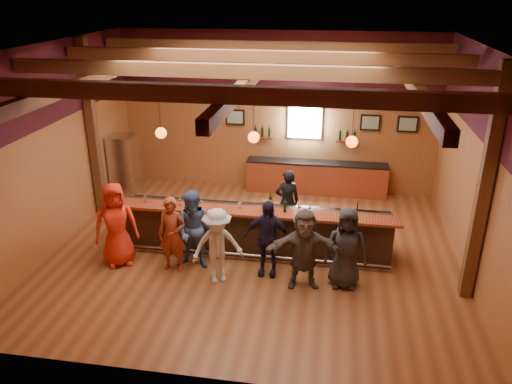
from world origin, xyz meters
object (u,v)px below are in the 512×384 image
customer_white (217,246)px  customer_navy (267,238)px  customer_dark (346,248)px  customer_denim (195,230)px  customer_redvest (172,235)px  customer_orange (116,224)px  bartender (287,202)px  ice_bucket (267,206)px  stainless_fridge (125,167)px  back_bar_cabinet (316,177)px  customer_brown (304,249)px  bar_counter (256,228)px  bottle_a (270,203)px

customer_white → customer_navy: size_ratio=0.96×
customer_navy → customer_dark: (1.58, -0.19, 0.01)m
customer_denim → customer_redvest: bearing=-158.0°
customer_white → customer_orange: bearing=146.5°
customer_redvest → customer_navy: size_ratio=0.99×
bartender → ice_bucket: bearing=59.4°
stainless_fridge → customer_redvest: 4.41m
back_bar_cabinet → customer_dark: bearing=-80.4°
bartender → back_bar_cabinet: bearing=-118.7°
customer_navy → customer_brown: customer_navy is taller
customer_redvest → customer_denim: customer_denim is taller
customer_dark → customer_navy: bearing=171.5°
stainless_fridge → bartender: size_ratio=1.12×
customer_orange → ice_bucket: (3.10, 0.80, 0.30)m
customer_white → ice_bucket: (0.83, 1.14, 0.43)m
customer_redvest → customer_brown: 2.76m
back_bar_cabinet → customer_orange: size_ratio=2.15×
bar_counter → customer_redvest: size_ratio=3.84×
customer_dark → customer_brown: bearing=-171.4°
customer_navy → bartender: (0.21, 1.97, -0.03)m
stainless_fridge → customer_white: stainless_fridge is taller
customer_orange → bottle_a: bearing=-10.9°
customer_redvest → customer_dark: customer_dark is taller
customer_denim → customer_dark: (3.12, -0.21, -0.03)m
bar_counter → back_bar_cabinet: bar_counter is taller
ice_bucket → back_bar_cabinet: bearing=76.9°
customer_brown → bar_counter: bearing=121.6°
stainless_fridge → ice_bucket: (4.40, -2.74, 0.33)m
customer_white → customer_brown: 1.72m
stainless_fridge → customer_brown: stainless_fridge is taller
bottle_a → stainless_fridge: bearing=149.4°
customer_orange → customer_white: 2.31m
bar_counter → stainless_fridge: size_ratio=3.50×
customer_redvest → bottle_a: bearing=27.5°
customer_brown → customer_redvest: bearing=166.1°
customer_redvest → customer_denim: 0.47m
bottle_a → customer_brown: bearing=-54.1°
bottle_a → customer_white: bearing=-125.6°
back_bar_cabinet → customer_orange: bearing=-130.6°
stainless_fridge → bottle_a: 5.21m
back_bar_cabinet → customer_denim: (-2.31, -4.55, 0.40)m
back_bar_cabinet → customer_white: customer_white is taller
stainless_fridge → customer_brown: bearing=-35.5°
bar_counter → customer_dark: 2.34m
customer_brown → customer_dark: bearing=0.4°
customer_dark → ice_bucket: customer_dark is taller
customer_denim → bottle_a: bearing=29.5°
customer_brown → bartender: (-0.57, 2.30, -0.02)m
bartender → customer_white: bearing=48.2°
stainless_fridge → customer_dark: size_ratio=1.06×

